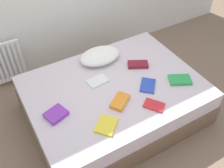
% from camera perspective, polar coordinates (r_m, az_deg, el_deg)
% --- Properties ---
extents(ground_plane, '(8.00, 8.00, 0.00)m').
position_cam_1_polar(ground_plane, '(3.30, 0.44, -6.56)').
color(ground_plane, '#7F6651').
extents(bed, '(2.00, 1.50, 0.50)m').
position_cam_1_polar(bed, '(3.12, 0.46, -3.65)').
color(bed, brown).
rests_on(bed, ground).
extents(radiator, '(0.41, 0.04, 0.60)m').
position_cam_1_polar(radiator, '(3.71, -22.08, 4.48)').
color(radiator, white).
rests_on(radiator, ground).
extents(pillow, '(0.52, 0.36, 0.14)m').
position_cam_1_polar(pillow, '(3.24, -2.69, 6.24)').
color(pillow, white).
rests_on(pillow, bed).
extents(textbook_maroon, '(0.27, 0.22, 0.05)m').
position_cam_1_polar(textbook_maroon, '(3.19, 5.75, 4.33)').
color(textbook_maroon, maroon).
rests_on(textbook_maroon, bed).
extents(textbook_orange, '(0.27, 0.25, 0.04)m').
position_cam_1_polar(textbook_orange, '(2.73, 1.77, -3.85)').
color(textbook_orange, orange).
rests_on(textbook_orange, bed).
extents(textbook_purple, '(0.25, 0.23, 0.05)m').
position_cam_1_polar(textbook_purple, '(2.68, -12.28, -6.53)').
color(textbook_purple, purple).
rests_on(textbook_purple, bed).
extents(textbook_white, '(0.24, 0.17, 0.03)m').
position_cam_1_polar(textbook_white, '(2.97, -3.21, 0.64)').
color(textbook_white, white).
rests_on(textbook_white, bed).
extents(textbook_red, '(0.23, 0.25, 0.02)m').
position_cam_1_polar(textbook_red, '(2.75, 9.27, -4.66)').
color(textbook_red, red).
rests_on(textbook_red, bed).
extents(textbook_blue, '(0.27, 0.28, 0.02)m').
position_cam_1_polar(textbook_blue, '(2.95, 7.92, -0.31)').
color(textbook_blue, '#2847B7').
rests_on(textbook_blue, bed).
extents(textbook_green, '(0.29, 0.26, 0.04)m').
position_cam_1_polar(textbook_green, '(3.08, 14.80, 0.91)').
color(textbook_green, green).
rests_on(textbook_green, bed).
extents(textbook_yellow, '(0.29, 0.29, 0.02)m').
position_cam_1_polar(textbook_yellow, '(2.54, -1.27, -9.09)').
color(textbook_yellow, yellow).
rests_on(textbook_yellow, bed).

